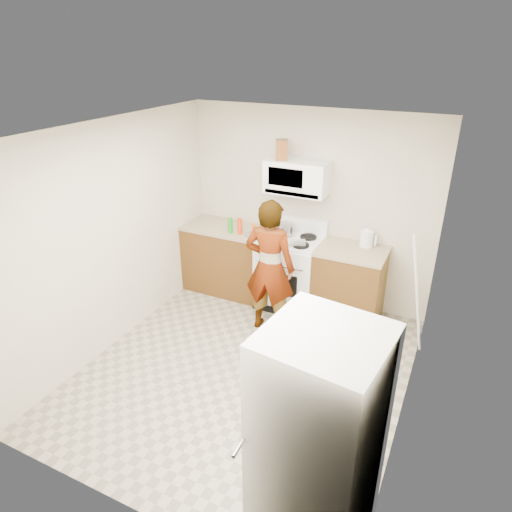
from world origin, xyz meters
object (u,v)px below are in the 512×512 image
Objects in this scene: saucepan at (285,229)px; person at (270,268)px; gas_range at (290,271)px; microwave at (297,177)px; fridge at (318,444)px; kettle at (367,239)px.

person is at bearing -80.82° from saucepan.
saucepan is (-0.13, 0.10, 0.53)m from gas_range.
microwave reaches higher than fridge.
microwave is at bearing 90.00° from gas_range.
microwave is 0.46× the size of person.
fridge reaches higher than saucepan.
microwave is 1.12m from kettle.
fridge is at bearing -95.08° from kettle.
person is at bearing -90.54° from gas_range.
person is 1.25m from kettle.
gas_range and kettle have the same top height.
microwave is 3.39× the size of saucepan.
kettle is (0.90, 0.19, 0.55)m from gas_range.
saucepan is at bearing -84.12° from person.
saucepan is at bearing 123.23° from fridge.
saucepan is at bearing 142.44° from gas_range.
gas_range is at bearing 121.95° from fridge.
microwave is (0.00, 0.13, 1.21)m from gas_range.
fridge is at bearing 117.69° from person.
fridge is (1.32, -2.99, -0.85)m from microwave.
gas_range is 3.17m from fridge.
fridge is 7.58× the size of saucepan.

